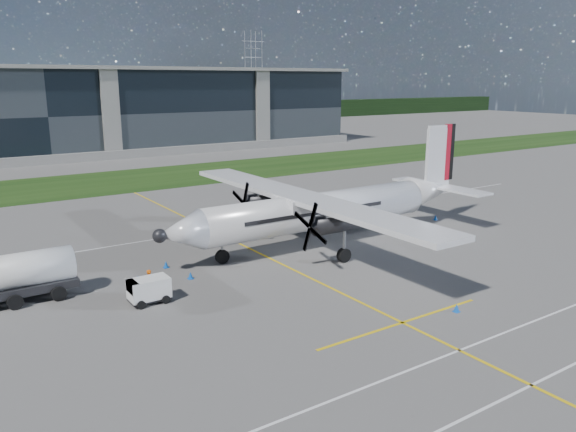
{
  "coord_description": "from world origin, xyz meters",
  "views": [
    {
      "loc": [
        -18.58,
        -26.68,
        13.27
      ],
      "look_at": [
        5.75,
        9.67,
        2.64
      ],
      "focal_mm": 35.0,
      "sensor_mm": 36.0,
      "label": 1
    }
  ],
  "objects_px": {
    "safety_cone_nose_stbd": "(166,264)",
    "safety_cone_fwd": "(138,279)",
    "pylon_east": "(254,75)",
    "turboprop_aircraft": "(329,188)",
    "safety_cone_nose_port": "(191,275)",
    "safety_cone_portwing": "(457,308)",
    "safety_cone_tail": "(436,218)",
    "baggage_tug": "(149,291)",
    "safety_cone_stbdwing": "(212,210)",
    "ground_crew_person": "(150,280)"
  },
  "relations": [
    {
      "from": "safety_cone_nose_stbd",
      "to": "safety_cone_fwd",
      "type": "relative_size",
      "value": 1.0
    },
    {
      "from": "pylon_east",
      "to": "turboprop_aircraft",
      "type": "distance_m",
      "value": 160.35
    },
    {
      "from": "safety_cone_nose_port",
      "to": "safety_cone_fwd",
      "type": "xyz_separation_m",
      "value": [
        -3.24,
        1.31,
        0.0
      ]
    },
    {
      "from": "pylon_east",
      "to": "safety_cone_portwing",
      "type": "distance_m",
      "value": 175.74
    },
    {
      "from": "safety_cone_tail",
      "to": "baggage_tug",
      "type": "bearing_deg",
      "value": -171.44
    },
    {
      "from": "safety_cone_tail",
      "to": "safety_cone_stbdwing",
      "type": "height_order",
      "value": "same"
    },
    {
      "from": "pylon_east",
      "to": "safety_cone_fwd",
      "type": "bearing_deg",
      "value": -123.09
    },
    {
      "from": "safety_cone_portwing",
      "to": "safety_cone_fwd",
      "type": "bearing_deg",
      "value": 132.45
    },
    {
      "from": "ground_crew_person",
      "to": "safety_cone_nose_port",
      "type": "bearing_deg",
      "value": -68.82
    },
    {
      "from": "safety_cone_fwd",
      "to": "safety_cone_stbdwing",
      "type": "xyz_separation_m",
      "value": [
        13.43,
        16.04,
        0.0
      ]
    },
    {
      "from": "baggage_tug",
      "to": "safety_cone_portwing",
      "type": "height_order",
      "value": "baggage_tug"
    },
    {
      "from": "baggage_tug",
      "to": "turboprop_aircraft",
      "type": "bearing_deg",
      "value": 13.95
    },
    {
      "from": "safety_cone_tail",
      "to": "safety_cone_nose_port",
      "type": "relative_size",
      "value": 1.0
    },
    {
      "from": "ground_crew_person",
      "to": "safety_cone_nose_stbd",
      "type": "bearing_deg",
      "value": -31.24
    },
    {
      "from": "safety_cone_nose_stbd",
      "to": "safety_cone_stbdwing",
      "type": "xyz_separation_m",
      "value": [
        10.69,
        14.18,
        0.0
      ]
    },
    {
      "from": "safety_cone_portwing",
      "to": "safety_cone_tail",
      "type": "relative_size",
      "value": 1.0
    },
    {
      "from": "safety_cone_nose_port",
      "to": "safety_cone_stbdwing",
      "type": "relative_size",
      "value": 1.0
    },
    {
      "from": "safety_cone_portwing",
      "to": "ground_crew_person",
      "type": "bearing_deg",
      "value": 137.68
    },
    {
      "from": "safety_cone_stbdwing",
      "to": "turboprop_aircraft",
      "type": "bearing_deg",
      "value": -78.78
    },
    {
      "from": "safety_cone_stbdwing",
      "to": "pylon_east",
      "type": "bearing_deg",
      "value": 57.88
    },
    {
      "from": "safety_cone_nose_port",
      "to": "safety_cone_fwd",
      "type": "height_order",
      "value": "same"
    },
    {
      "from": "safety_cone_nose_port",
      "to": "safety_cone_tail",
      "type": "bearing_deg",
      "value": 4.52
    },
    {
      "from": "pylon_east",
      "to": "safety_cone_tail",
      "type": "bearing_deg",
      "value": -113.85
    },
    {
      "from": "pylon_east",
      "to": "ground_crew_person",
      "type": "relative_size",
      "value": 15.98
    },
    {
      "from": "pylon_east",
      "to": "safety_cone_nose_port",
      "type": "height_order",
      "value": "pylon_east"
    },
    {
      "from": "baggage_tug",
      "to": "safety_cone_nose_stbd",
      "type": "height_order",
      "value": "baggage_tug"
    },
    {
      "from": "pylon_east",
      "to": "safety_cone_nose_port",
      "type": "relative_size",
      "value": 60.0
    },
    {
      "from": "ground_crew_person",
      "to": "safety_cone_nose_port",
      "type": "height_order",
      "value": "ground_crew_person"
    },
    {
      "from": "pylon_east",
      "to": "safety_cone_fwd",
      "type": "distance_m",
      "value": 169.47
    },
    {
      "from": "turboprop_aircraft",
      "to": "safety_cone_nose_stbd",
      "type": "xyz_separation_m",
      "value": [
        -13.78,
        1.41,
        -4.38
      ]
    },
    {
      "from": "baggage_tug",
      "to": "safety_cone_stbdwing",
      "type": "xyz_separation_m",
      "value": [
        14.01,
        19.83,
        -0.53
      ]
    },
    {
      "from": "ground_crew_person",
      "to": "turboprop_aircraft",
      "type": "bearing_deg",
      "value": -78.54
    },
    {
      "from": "turboprop_aircraft",
      "to": "safety_cone_fwd",
      "type": "xyz_separation_m",
      "value": [
        -16.52,
        -0.45,
        -4.38
      ]
    },
    {
      "from": "turboprop_aircraft",
      "to": "safety_cone_tail",
      "type": "distance_m",
      "value": 14.17
    },
    {
      "from": "turboprop_aircraft",
      "to": "baggage_tug",
      "type": "distance_m",
      "value": 18.04
    },
    {
      "from": "pylon_east",
      "to": "ground_crew_person",
      "type": "bearing_deg",
      "value": -122.64
    },
    {
      "from": "pylon_east",
      "to": "safety_cone_stbdwing",
      "type": "bearing_deg",
      "value": -122.12
    },
    {
      "from": "pylon_east",
      "to": "ground_crew_person",
      "type": "distance_m",
      "value": 171.53
    },
    {
      "from": "turboprop_aircraft",
      "to": "baggage_tug",
      "type": "bearing_deg",
      "value": -166.05
    },
    {
      "from": "safety_cone_tail",
      "to": "safety_cone_stbdwing",
      "type": "relative_size",
      "value": 1.0
    },
    {
      "from": "baggage_tug",
      "to": "ground_crew_person",
      "type": "height_order",
      "value": "ground_crew_person"
    },
    {
      "from": "ground_crew_person",
      "to": "safety_cone_nose_port",
      "type": "relative_size",
      "value": 3.76
    },
    {
      "from": "safety_cone_nose_stbd",
      "to": "safety_cone_tail",
      "type": "relative_size",
      "value": 1.0
    },
    {
      "from": "turboprop_aircraft",
      "to": "safety_cone_portwing",
      "type": "bearing_deg",
      "value": -99.46
    },
    {
      "from": "pylon_east",
      "to": "safety_cone_nose_port",
      "type": "xyz_separation_m",
      "value": [
        -88.92,
        -142.76,
        -14.75
      ]
    },
    {
      "from": "ground_crew_person",
      "to": "safety_cone_tail",
      "type": "relative_size",
      "value": 3.76
    },
    {
      "from": "ground_crew_person",
      "to": "safety_cone_stbdwing",
      "type": "xyz_separation_m",
      "value": [
        13.48,
        18.53,
        -0.69
      ]
    },
    {
      "from": "baggage_tug",
      "to": "safety_cone_portwing",
      "type": "bearing_deg",
      "value": -38.21
    },
    {
      "from": "ground_crew_person",
      "to": "safety_cone_portwing",
      "type": "relative_size",
      "value": 3.76
    },
    {
      "from": "turboprop_aircraft",
      "to": "baggage_tug",
      "type": "relative_size",
      "value": 11.95
    }
  ]
}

